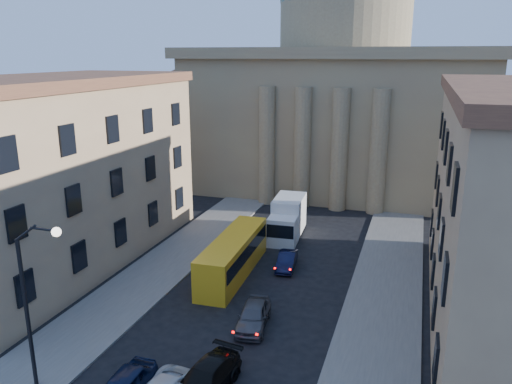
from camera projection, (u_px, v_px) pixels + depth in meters
sidewalk_left at (128, 295)px, 34.71m from camera, size 5.00×60.00×0.15m
sidewalk_right at (377, 337)px, 29.58m from camera, size 5.00×60.00×0.15m
church at (341, 90)px, 63.29m from camera, size 68.02×28.76×36.60m
building_left at (55, 171)px, 38.98m from camera, size 11.60×26.60×14.70m
street_lamp at (33, 294)px, 23.71m from camera, size 2.62×0.44×8.83m
car_right_mid at (205, 380)px, 24.64m from camera, size 2.74×5.29×1.47m
car_right_far at (253, 315)px, 30.71m from camera, size 2.35×4.59×1.49m
car_right_distant at (287, 261)px, 39.15m from camera, size 1.72×3.90×1.24m
city_bus at (233, 255)px, 37.83m from camera, size 2.84×10.61×2.96m
box_truck at (287, 219)px, 45.71m from camera, size 2.95×6.58×3.53m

